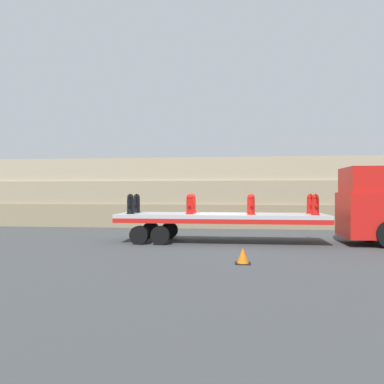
{
  "coord_description": "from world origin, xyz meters",
  "views": [
    {
      "loc": [
        0.66,
        -16.84,
        2.22
      ],
      "look_at": [
        -1.3,
        0.0,
        2.26
      ],
      "focal_mm": 35.0,
      "sensor_mm": 36.0,
      "label": 1
    }
  ],
  "objects_px": {
    "fire_hydrant_red_near_3": "(315,205)",
    "fire_hydrant_black_near_0": "(130,204)",
    "fire_hydrant_red_far_2": "(250,204)",
    "fire_hydrant_red_far_3": "(310,204)",
    "fire_hydrant_black_far_0": "(137,203)",
    "fire_hydrant_red_near_1": "(190,204)",
    "fire_hydrant_red_near_2": "(251,205)",
    "traffic_cone": "(243,256)",
    "fire_hydrant_red_far_1": "(193,204)",
    "truck_cab": "(371,207)",
    "flatbed_trailer": "(210,219)"
  },
  "relations": [
    {
      "from": "fire_hydrant_red_near_3",
      "to": "fire_hydrant_black_near_0",
      "type": "bearing_deg",
      "value": 180.0
    },
    {
      "from": "fire_hydrant_red_far_2",
      "to": "fire_hydrant_red_far_3",
      "type": "bearing_deg",
      "value": 0.0
    },
    {
      "from": "fire_hydrant_black_far_0",
      "to": "fire_hydrant_red_near_1",
      "type": "relative_size",
      "value": 1.0
    },
    {
      "from": "fire_hydrant_red_near_2",
      "to": "traffic_cone",
      "type": "xyz_separation_m",
      "value": [
        -0.45,
        -4.49,
        -1.47
      ]
    },
    {
      "from": "fire_hydrant_red_near_1",
      "to": "fire_hydrant_red_far_1",
      "type": "relative_size",
      "value": 1.0
    },
    {
      "from": "traffic_cone",
      "to": "truck_cab",
      "type": "bearing_deg",
      "value": 42.16
    },
    {
      "from": "flatbed_trailer",
      "to": "fire_hydrant_black_far_0",
      "type": "xyz_separation_m",
      "value": [
        -3.53,
        0.54,
        0.65
      ]
    },
    {
      "from": "flatbed_trailer",
      "to": "fire_hydrant_black_near_0",
      "type": "distance_m",
      "value": 3.63
    },
    {
      "from": "flatbed_trailer",
      "to": "fire_hydrant_red_near_2",
      "type": "distance_m",
      "value": 2.01
    },
    {
      "from": "fire_hydrant_black_far_0",
      "to": "fire_hydrant_red_near_1",
      "type": "distance_m",
      "value": 2.89
    },
    {
      "from": "fire_hydrant_red_far_3",
      "to": "fire_hydrant_red_near_1",
      "type": "bearing_deg",
      "value": -168.59
    },
    {
      "from": "fire_hydrant_red_far_1",
      "to": "fire_hydrant_black_far_0",
      "type": "bearing_deg",
      "value": 180.0
    },
    {
      "from": "fire_hydrant_red_far_2",
      "to": "truck_cab",
      "type": "bearing_deg",
      "value": -6.05
    },
    {
      "from": "fire_hydrant_red_near_1",
      "to": "fire_hydrant_red_far_1",
      "type": "bearing_deg",
      "value": 90.0
    },
    {
      "from": "fire_hydrant_red_near_2",
      "to": "fire_hydrant_red_far_2",
      "type": "bearing_deg",
      "value": 90.0
    },
    {
      "from": "truck_cab",
      "to": "fire_hydrant_red_near_1",
      "type": "height_order",
      "value": "truck_cab"
    },
    {
      "from": "fire_hydrant_black_far_0",
      "to": "fire_hydrant_red_far_3",
      "type": "bearing_deg",
      "value": 0.0
    },
    {
      "from": "truck_cab",
      "to": "fire_hydrant_red_far_3",
      "type": "height_order",
      "value": "truck_cab"
    },
    {
      "from": "fire_hydrant_black_far_0",
      "to": "fire_hydrant_red_far_2",
      "type": "relative_size",
      "value": 1.0
    },
    {
      "from": "fire_hydrant_red_far_1",
      "to": "fire_hydrant_red_far_3",
      "type": "bearing_deg",
      "value": 0.0
    },
    {
      "from": "fire_hydrant_red_near_3",
      "to": "flatbed_trailer",
      "type": "bearing_deg",
      "value": 173.15
    },
    {
      "from": "fire_hydrant_black_near_0",
      "to": "fire_hydrant_red_near_3",
      "type": "xyz_separation_m",
      "value": [
        8.03,
        0.0,
        0.0
      ]
    },
    {
      "from": "fire_hydrant_red_near_2",
      "to": "truck_cab",
      "type": "bearing_deg",
      "value": 6.05
    },
    {
      "from": "fire_hydrant_red_near_1",
      "to": "fire_hydrant_red_far_3",
      "type": "height_order",
      "value": "same"
    },
    {
      "from": "truck_cab",
      "to": "fire_hydrant_red_far_3",
      "type": "bearing_deg",
      "value": 167.44
    },
    {
      "from": "fire_hydrant_red_far_2",
      "to": "fire_hydrant_red_near_1",
      "type": "bearing_deg",
      "value": -158.02
    },
    {
      "from": "fire_hydrant_red_far_1",
      "to": "fire_hydrant_red_far_3",
      "type": "xyz_separation_m",
      "value": [
        5.36,
        0.0,
        0.0
      ]
    },
    {
      "from": "fire_hydrant_red_near_2",
      "to": "fire_hydrant_black_near_0",
      "type": "bearing_deg",
      "value": 180.0
    },
    {
      "from": "fire_hydrant_red_far_1",
      "to": "fire_hydrant_red_near_2",
      "type": "relative_size",
      "value": 1.0
    },
    {
      "from": "traffic_cone",
      "to": "fire_hydrant_red_far_1",
      "type": "bearing_deg",
      "value": 111.79
    },
    {
      "from": "fire_hydrant_red_far_1",
      "to": "fire_hydrant_red_near_2",
      "type": "distance_m",
      "value": 2.89
    },
    {
      "from": "fire_hydrant_red_far_2",
      "to": "fire_hydrant_red_near_2",
      "type": "bearing_deg",
      "value": -90.0
    },
    {
      "from": "flatbed_trailer",
      "to": "fire_hydrant_red_near_1",
      "type": "bearing_deg",
      "value": -147.71
    },
    {
      "from": "fire_hydrant_red_far_3",
      "to": "fire_hydrant_red_near_2",
      "type": "bearing_deg",
      "value": -158.02
    },
    {
      "from": "flatbed_trailer",
      "to": "fire_hydrant_red_near_2",
      "type": "relative_size",
      "value": 10.41
    },
    {
      "from": "fire_hydrant_black_far_0",
      "to": "fire_hydrant_red_far_1",
      "type": "distance_m",
      "value": 2.68
    },
    {
      "from": "truck_cab",
      "to": "fire_hydrant_black_far_0",
      "type": "distance_m",
      "value": 10.47
    },
    {
      "from": "fire_hydrant_black_near_0",
      "to": "traffic_cone",
      "type": "height_order",
      "value": "fire_hydrant_black_near_0"
    },
    {
      "from": "fire_hydrant_red_near_1",
      "to": "fire_hydrant_red_far_3",
      "type": "bearing_deg",
      "value": 11.41
    },
    {
      "from": "fire_hydrant_black_far_0",
      "to": "fire_hydrant_red_near_3",
      "type": "xyz_separation_m",
      "value": [
        8.03,
        -1.08,
        0.0
      ]
    },
    {
      "from": "fire_hydrant_black_far_0",
      "to": "fire_hydrant_red_near_2",
      "type": "bearing_deg",
      "value": -11.41
    },
    {
      "from": "truck_cab",
      "to": "fire_hydrant_red_far_2",
      "type": "relative_size",
      "value": 3.74
    },
    {
      "from": "fire_hydrant_black_far_0",
      "to": "fire_hydrant_red_near_3",
      "type": "height_order",
      "value": "same"
    },
    {
      "from": "fire_hydrant_black_far_0",
      "to": "fire_hydrant_red_far_1",
      "type": "bearing_deg",
      "value": 0.0
    },
    {
      "from": "fire_hydrant_black_near_0",
      "to": "fire_hydrant_red_near_1",
      "type": "distance_m",
      "value": 2.68
    },
    {
      "from": "truck_cab",
      "to": "fire_hydrant_red_far_1",
      "type": "distance_m",
      "value": 7.8
    },
    {
      "from": "fire_hydrant_black_near_0",
      "to": "fire_hydrant_red_far_3",
      "type": "distance_m",
      "value": 8.11
    },
    {
      "from": "fire_hydrant_red_near_1",
      "to": "fire_hydrant_red_near_3",
      "type": "relative_size",
      "value": 1.0
    },
    {
      "from": "fire_hydrant_black_far_0",
      "to": "fire_hydrant_black_near_0",
      "type": "bearing_deg",
      "value": -90.0
    },
    {
      "from": "fire_hydrant_red_far_3",
      "to": "traffic_cone",
      "type": "bearing_deg",
      "value": -119.34
    }
  ]
}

